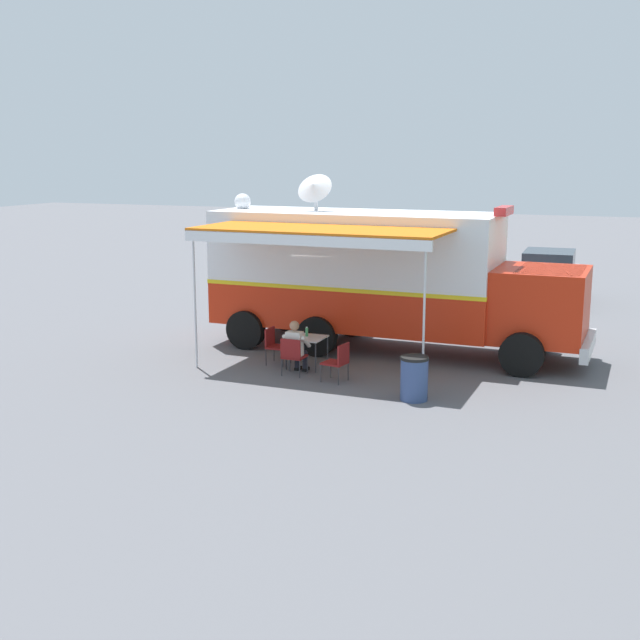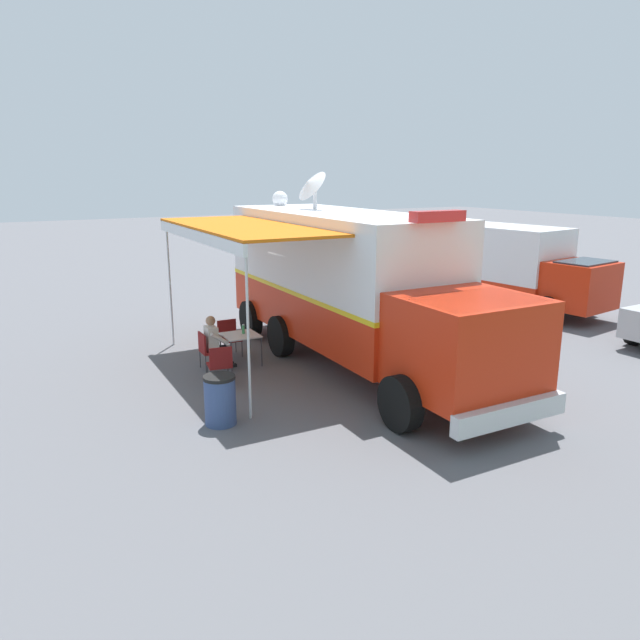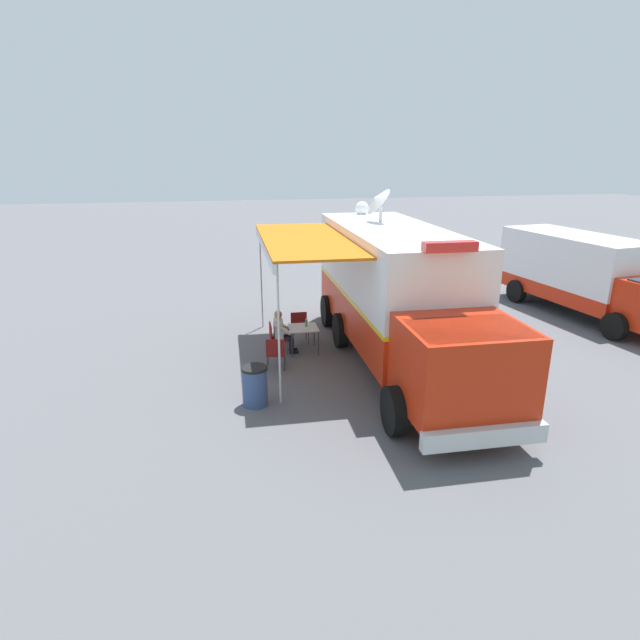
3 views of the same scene
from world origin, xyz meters
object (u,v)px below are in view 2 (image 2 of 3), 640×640
trash_bin (220,400)px  folding_chair_at_table (208,348)px  folding_table (241,337)px  support_truck (500,265)px  seated_responder (215,341)px  water_bottle (243,329)px  folding_chair_spare_by_truck (220,362)px  folding_chair_beside_table (229,335)px  command_truck (351,282)px

trash_bin → folding_chair_at_table: bearing=-105.0°
folding_table → support_truck: (-10.05, -1.68, 0.71)m
folding_chair_at_table → trash_bin: bearing=75.0°
folding_table → seated_responder: seated_responder is taller
seated_responder → trash_bin: (1.00, 3.02, -0.20)m
water_bottle → folding_chair_spare_by_truck: bearing=48.9°
folding_chair_at_table → folding_chair_beside_table: same height
trash_bin → command_truck: bearing=-154.5°
folding_table → folding_chair_spare_by_truck: 1.45m
command_truck → support_truck: command_truck is taller
trash_bin → support_truck: bearing=-158.1°
folding_table → folding_chair_beside_table: size_ratio=0.94×
command_truck → seated_responder: (2.92, -1.15, -1.29)m
command_truck → folding_chair_beside_table: bearing=-40.8°
trash_bin → water_bottle: bearing=-119.3°
command_truck → folding_chair_spare_by_truck: bearing=-0.2°
folding_chair_at_table → seated_responder: (-0.19, 0.00, 0.14)m
folding_chair_beside_table → folding_chair_at_table: bearing=44.9°
folding_chair_at_table → water_bottle: bearing=-178.9°
command_truck → folding_chair_beside_table: (2.29, -1.97, -1.43)m
command_truck → folding_chair_at_table: (3.11, -1.15, -1.43)m
folding_chair_beside_table → seated_responder: (0.64, 0.83, 0.14)m
folding_chair_beside_table → folding_chair_spare_by_truck: size_ratio=1.00×
command_truck → folding_chair_at_table: bearing=-20.3°
seated_responder → trash_bin: 3.19m
folding_chair_at_table → support_truck: 11.01m
folding_chair_at_table → trash_bin: (0.81, 3.02, -0.06)m
water_bottle → folding_chair_at_table: (0.89, 0.02, -0.32)m
folding_chair_beside_table → support_truck: bearing=-175.2°
folding_table → folding_chair_beside_table: folding_chair_beside_table is taller
folding_chair_spare_by_truck → seated_responder: size_ratio=0.70×
command_truck → trash_bin: command_truck is taller
folding_table → trash_bin: size_ratio=0.90×
command_truck → support_truck: 8.25m
water_bottle → support_truck: bearing=-170.6°
seated_responder → support_truck: bearing=-171.1°
command_truck → trash_bin: bearing=25.5°
seated_responder → trash_bin: size_ratio=1.37×
folding_chair_at_table → folding_chair_beside_table: (-0.83, -0.82, 0.00)m
water_bottle → folding_chair_beside_table: 0.87m
command_truck → trash_bin: (3.92, 1.87, -1.49)m
folding_chair_spare_by_truck → support_truck: (-10.96, -2.80, 0.87)m
command_truck → folding_chair_beside_table: command_truck is taller
folding_chair_spare_by_truck → seated_responder: seated_responder is taller
folding_chair_at_table → folding_chair_beside_table: size_ratio=1.00×
trash_bin → support_truck: support_truck is taller
seated_responder → support_truck: support_truck is taller
folding_chair_beside_table → folding_chair_spare_by_truck: bearing=64.3°
seated_responder → folding_chair_spare_by_truck: bearing=74.9°
folding_chair_spare_by_truck → trash_bin: size_ratio=0.96×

